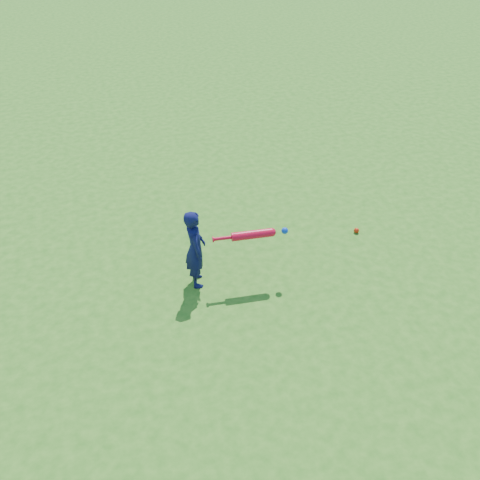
{
  "coord_description": "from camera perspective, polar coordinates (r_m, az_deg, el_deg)",
  "views": [
    {
      "loc": [
        -0.71,
        -4.72,
        3.98
      ],
      "look_at": [
        0.59,
        -0.14,
        0.52
      ],
      "focal_mm": 40.0,
      "sensor_mm": 36.0,
      "label": 1
    }
  ],
  "objects": [
    {
      "name": "bat_swing",
      "position": [
        5.82,
        1.63,
        0.61
      ],
      "size": [
        0.85,
        0.13,
        0.1
      ],
      "rotation": [
        0.0,
        0.0,
        -0.07
      ],
      "color": "red",
      "rests_on": "ground"
    },
    {
      "name": "child",
      "position": [
        5.85,
        -4.8,
        -0.92
      ],
      "size": [
        0.25,
        0.36,
        0.95
      ],
      "primitive_type": "imported",
      "rotation": [
        0.0,
        0.0,
        1.5
      ],
      "color": "#0D1040",
      "rests_on": "ground"
    },
    {
      "name": "ground",
      "position": [
        6.22,
        -5.66,
        -3.99
      ],
      "size": [
        80.0,
        80.0,
        0.0
      ],
      "primitive_type": "plane",
      "color": "#2D6A19",
      "rests_on": "ground"
    },
    {
      "name": "ground_ball_red",
      "position": [
        7.04,
        12.32,
        1.0
      ],
      "size": [
        0.07,
        0.07,
        0.07
      ],
      "primitive_type": "sphere",
      "color": "red",
      "rests_on": "ground"
    }
  ]
}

